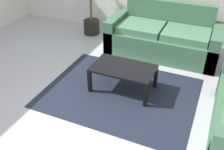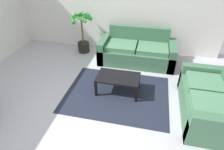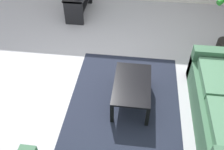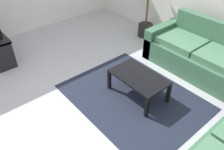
{
  "view_description": "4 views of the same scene",
  "coord_description": "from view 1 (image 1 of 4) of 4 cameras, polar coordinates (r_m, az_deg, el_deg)",
  "views": [
    {
      "loc": [
        1.63,
        -2.14,
        2.33
      ],
      "look_at": [
        0.49,
        0.49,
        0.49
      ],
      "focal_mm": 41.75,
      "sensor_mm": 36.0,
      "label": 1
    },
    {
      "loc": [
        1.09,
        -2.36,
        2.65
      ],
      "look_at": [
        0.37,
        0.82,
        0.45
      ],
      "focal_mm": 30.24,
      "sensor_mm": 36.0,
      "label": 2
    },
    {
      "loc": [
        3.12,
        0.91,
        2.97
      ],
      "look_at": [
        0.39,
        0.57,
        0.42
      ],
      "focal_mm": 39.99,
      "sensor_mm": 36.0,
      "label": 3
    },
    {
      "loc": [
        2.41,
        -1.3,
        2.56
      ],
      "look_at": [
        0.4,
        0.41,
        0.58
      ],
      "focal_mm": 36.65,
      "sensor_mm": 36.0,
      "label": 4
    }
  ],
  "objects": [
    {
      "name": "couch_main",
      "position": [
        4.95,
        11.15,
        7.94
      ],
      "size": [
        2.0,
        0.9,
        0.9
      ],
      "color": "#3F6B4C",
      "rests_on": "ground"
    },
    {
      "name": "area_rug",
      "position": [
        3.9,
        1.84,
        -3.82
      ],
      "size": [
        2.2,
        1.7,
        0.01
      ],
      "primitive_type": "cube",
      "color": "#1E2333",
      "rests_on": "ground"
    },
    {
      "name": "coffee_table",
      "position": [
        3.79,
        2.5,
        1.02
      ],
      "size": [
        0.91,
        0.55,
        0.39
      ],
      "color": "black",
      "rests_on": "ground"
    },
    {
      "name": "potted_palm",
      "position": [
        5.59,
        -4.69,
        14.85
      ],
      "size": [
        0.76,
        0.74,
        1.23
      ],
      "color": "black",
      "rests_on": "ground"
    },
    {
      "name": "ground_plane",
      "position": [
        3.56,
        -10.48,
        -8.79
      ],
      "size": [
        6.6,
        6.6,
        0.0
      ],
      "primitive_type": "plane",
      "color": "#B2B2B7"
    }
  ]
}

